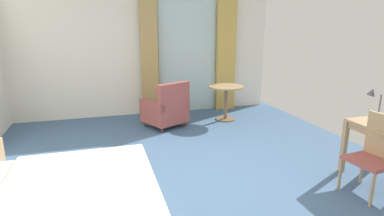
{
  "coord_description": "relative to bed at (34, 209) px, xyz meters",
  "views": [
    {
      "loc": [
        -1.03,
        -3.41,
        1.92
      ],
      "look_at": [
        0.1,
        0.33,
        0.91
      ],
      "focal_mm": 29.48,
      "sensor_mm": 36.0,
      "label": 1
    }
  ],
  "objects": [
    {
      "name": "desk_chair",
      "position": [
        3.68,
        -0.34,
        0.27
      ],
      "size": [
        0.47,
        0.51,
        0.95
      ],
      "color": "#9E4C47",
      "rests_on": "ground"
    },
    {
      "name": "curtain_panel_left",
      "position": [
        1.77,
        3.86,
        1.02
      ],
      "size": [
        0.37,
        0.1,
        2.54
      ],
      "primitive_type": "cube",
      "color": "tan",
      "rests_on": "ground"
    },
    {
      "name": "round_cafe_table",
      "position": [
        3.21,
        2.99,
        0.3
      ],
      "size": [
        0.74,
        0.74,
        0.73
      ],
      "color": "tan",
      "rests_on": "ground"
    },
    {
      "name": "curtain_panel_right",
      "position": [
        3.55,
        3.86,
        1.02
      ],
      "size": [
        0.45,
        0.1,
        2.54
      ],
      "primitive_type": "cube",
      "color": "tan",
      "rests_on": "ground"
    },
    {
      "name": "wall_back",
      "position": [
        1.7,
        4.04,
        1.17
      ],
      "size": [
        5.77,
        0.12,
        2.82
      ],
      "primitive_type": "cube",
      "color": "white",
      "rests_on": "ground"
    },
    {
      "name": "ground",
      "position": [
        1.7,
        0.44,
        -0.3
      ],
      "size": [
        6.17,
        7.72,
        0.1
      ],
      "primitive_type": "cube",
      "color": "#426084"
    },
    {
      "name": "bed",
      "position": [
        0.0,
        0.0,
        0.0
      ],
      "size": [
        2.24,
        1.74,
        0.96
      ],
      "color": "tan",
      "rests_on": "ground"
    },
    {
      "name": "armchair_by_window",
      "position": [
        1.91,
        2.86,
        0.11
      ],
      "size": [
        0.94,
        0.93,
        0.9
      ],
      "color": "#9E4C47",
      "rests_on": "ground"
    },
    {
      "name": "balcony_glass_door",
      "position": [
        2.66,
        3.96,
        1.0
      ],
      "size": [
        1.34,
        0.02,
        2.48
      ],
      "primitive_type": "cube",
      "color": "silver",
      "rests_on": "ground"
    },
    {
      "name": "desk_lamp",
      "position": [
        3.96,
        0.04,
        0.78
      ],
      "size": [
        0.22,
        0.19,
        0.44
      ],
      "color": "#4C4C51",
      "rests_on": "writing_desk"
    }
  ]
}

